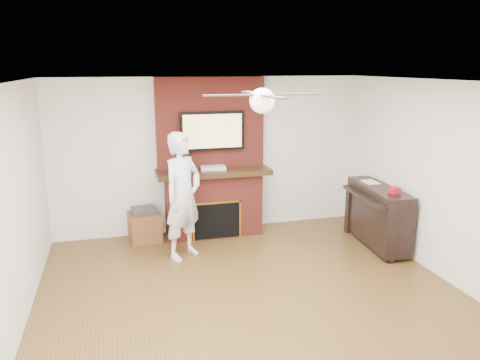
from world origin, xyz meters
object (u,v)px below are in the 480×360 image
object	(u,v)px
person	(183,196)
side_table	(145,225)
fireplace	(212,173)
piano	(377,214)

from	to	relation	value
person	side_table	distance (m)	1.14
fireplace	piano	world-z (taller)	fireplace
fireplace	piano	xyz separation A→B (m)	(2.28, -1.19, -0.50)
side_table	piano	bearing A→B (deg)	-25.03
person	side_table	bearing A→B (deg)	83.91
fireplace	piano	bearing A→B (deg)	-27.68
piano	person	bearing A→B (deg)	178.25
side_table	fireplace	bearing A→B (deg)	-3.08
fireplace	person	distance (m)	1.05
fireplace	person	size ratio (longest dim) A/B	1.39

